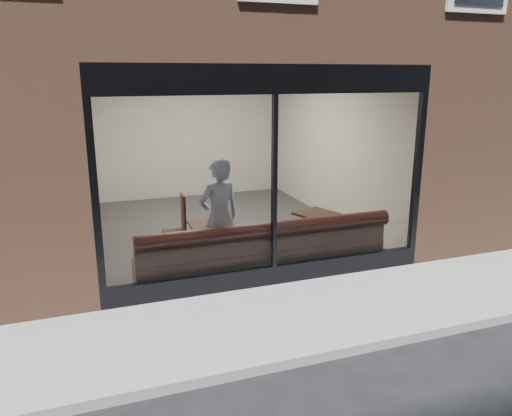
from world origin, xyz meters
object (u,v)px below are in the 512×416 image
object	(u,v)px
cafe_table_right	(316,214)
cafe_table_left	(210,225)
banquette	(264,261)
cafe_chair_left	(174,232)
person	(219,218)

from	to	relation	value
cafe_table_right	cafe_table_left	bearing A→B (deg)	180.00
banquette	cafe_table_left	xyz separation A→B (m)	(-0.72, 0.55, 0.52)
cafe_table_left	cafe_table_right	size ratio (longest dim) A/B	1.03
cafe_chair_left	banquette	bearing A→B (deg)	122.52
banquette	cafe_table_right	xyz separation A→B (m)	(1.17, 0.55, 0.52)
cafe_table_right	cafe_chair_left	bearing A→B (deg)	148.71
person	cafe_chair_left	size ratio (longest dim) A/B	4.72
cafe_table_left	cafe_table_right	xyz separation A→B (m)	(1.89, 0.00, 0.00)
cafe_table_left	banquette	bearing A→B (deg)	-37.38
cafe_table_left	cafe_table_right	distance (m)	1.89
person	cafe_table_right	size ratio (longest dim) A/B	3.03
banquette	cafe_table_right	size ratio (longest dim) A/B	6.52
banquette	cafe_chair_left	distance (m)	2.18
person	cafe_chair_left	xyz separation A→B (m)	(-0.41, 1.67, -0.69)
person	cafe_table_right	world-z (taller)	person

